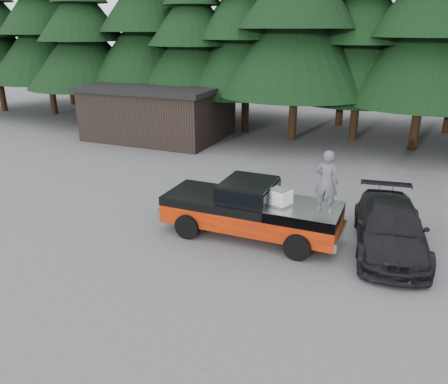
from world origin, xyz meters
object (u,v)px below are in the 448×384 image
at_px(air_compressor, 279,198).
at_px(utility_building, 159,111).
at_px(pickup_truck, 251,217).
at_px(parked_car, 390,227).
at_px(man_on_bed, 326,182).

bearing_deg(air_compressor, utility_building, 154.29).
xyz_separation_m(pickup_truck, parked_car, (4.33, 0.83, 0.07)).
bearing_deg(parked_car, pickup_truck, -177.63).
bearing_deg(utility_building, air_compressor, -45.56).
bearing_deg(pickup_truck, air_compressor, -8.47).
height_order(pickup_truck, parked_car, parked_car).
xyz_separation_m(air_compressor, utility_building, (-11.16, 11.39, 0.10)).
relative_size(pickup_truck, utility_building, 0.71).
relative_size(parked_car, utility_building, 0.60).
distance_m(man_on_bed, utility_building, 17.00).
bearing_deg(air_compressor, parked_car, 36.06).
bearing_deg(air_compressor, pickup_truck, -168.62).
xyz_separation_m(air_compressor, parked_car, (3.34, 0.97, -0.83)).
bearing_deg(parked_car, air_compressor, -172.22).
bearing_deg(parked_car, man_on_bed, -160.92).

